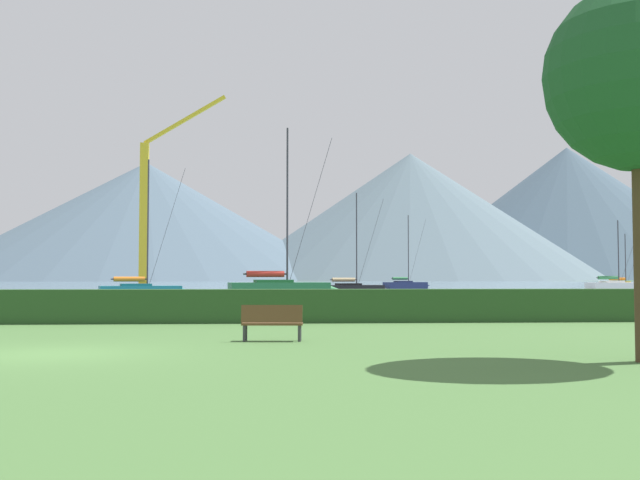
% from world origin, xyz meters
% --- Properties ---
extents(ground_plane, '(1000.00, 1000.00, 0.00)m').
position_xyz_m(ground_plane, '(0.00, 0.00, 0.00)').
color(ground_plane, '#477038').
extents(harbor_water, '(320.00, 246.00, 0.00)m').
position_xyz_m(harbor_water, '(0.00, 137.00, 0.00)').
color(harbor_water, slate).
rests_on(harbor_water, ground_plane).
extents(hedge_line, '(80.00, 1.20, 1.22)m').
position_xyz_m(hedge_line, '(0.00, 11.00, 0.61)').
color(hedge_line, '#284C23').
rests_on(hedge_line, ground_plane).
extents(sailboat_slip_0, '(7.25, 3.82, 10.93)m').
position_xyz_m(sailboat_slip_0, '(-5.18, 42.64, 0.61)').
color(sailboat_slip_0, '#19707A').
rests_on(sailboat_slip_0, harbor_water).
extents(sailboat_slip_1, '(6.98, 3.94, 10.16)m').
position_xyz_m(sailboat_slip_1, '(23.51, 85.12, 0.59)').
color(sailboat_slip_1, navy).
rests_on(sailboat_slip_1, harbor_water).
extents(sailboat_slip_2, '(6.84, 3.44, 9.47)m').
position_xyz_m(sailboat_slip_2, '(12.45, 52.12, 0.57)').
color(sailboat_slip_2, black).
rests_on(sailboat_slip_2, harbor_water).
extents(sailboat_slip_5, '(9.21, 4.00, 13.60)m').
position_xyz_m(sailboat_slip_5, '(5.65, 42.69, 0.77)').
color(sailboat_slip_5, '#236B38').
rests_on(sailboat_slip_5, harbor_water).
extents(sailboat_slip_6, '(6.87, 2.93, 7.26)m').
position_xyz_m(sailboat_slip_6, '(50.52, 77.41, 0.55)').
color(sailboat_slip_6, gold).
rests_on(sailboat_slip_6, harbor_water).
extents(sailboat_slip_7, '(7.65, 3.25, 8.25)m').
position_xyz_m(sailboat_slip_7, '(44.80, 67.54, 0.62)').
color(sailboat_slip_7, white).
rests_on(sailboat_slip_7, harbor_water).
extents(park_bench_near_path, '(1.62, 0.61, 0.95)m').
position_xyz_m(park_bench_near_path, '(4.83, 2.91, 0.53)').
color(park_bench_near_path, brown).
rests_on(park_bench_near_path, ground_plane).
extents(dock_crane, '(9.10, 2.00, 20.16)m').
position_xyz_m(dock_crane, '(-7.44, 59.16, 7.05)').
color(dock_crane, '#333338').
rests_on(dock_crane, ground_plane).
extents(distant_hill_west_ridge, '(205.39, 205.39, 77.35)m').
position_xyz_m(distant_hill_west_ridge, '(178.61, 407.73, 38.68)').
color(distant_hill_west_ridge, '#425666').
rests_on(distant_hill_west_ridge, ground_plane).
extents(distant_hill_central_peak, '(182.90, 182.90, 62.13)m').
position_xyz_m(distant_hill_central_peak, '(73.83, 344.24, 31.06)').
color(distant_hill_central_peak, slate).
rests_on(distant_hill_central_peak, ground_plane).
extents(distant_hill_east_ridge, '(198.00, 198.00, 56.30)m').
position_xyz_m(distant_hill_east_ridge, '(-53.96, 344.22, 28.15)').
color(distant_hill_east_ridge, '#4C6070').
rests_on(distant_hill_east_ridge, ground_plane).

